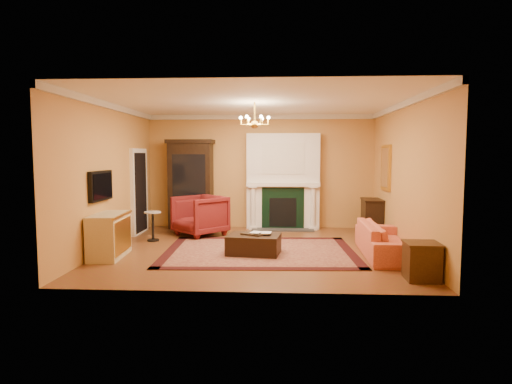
# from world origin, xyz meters

# --- Properties ---
(floor) EXTENTS (6.00, 5.50, 0.02)m
(floor) POSITION_xyz_m (0.00, 0.00, -0.01)
(floor) COLOR brown
(floor) RESTS_ON ground
(ceiling) EXTENTS (6.00, 5.50, 0.02)m
(ceiling) POSITION_xyz_m (0.00, 0.00, 3.01)
(ceiling) COLOR white
(ceiling) RESTS_ON wall_back
(wall_back) EXTENTS (6.00, 0.02, 3.00)m
(wall_back) POSITION_xyz_m (0.00, 2.76, 1.50)
(wall_back) COLOR #BD8544
(wall_back) RESTS_ON floor
(wall_front) EXTENTS (6.00, 0.02, 3.00)m
(wall_front) POSITION_xyz_m (0.00, -2.76, 1.50)
(wall_front) COLOR #BD8544
(wall_front) RESTS_ON floor
(wall_left) EXTENTS (0.02, 5.50, 3.00)m
(wall_left) POSITION_xyz_m (-3.01, 0.00, 1.50)
(wall_left) COLOR #BD8544
(wall_left) RESTS_ON floor
(wall_right) EXTENTS (0.02, 5.50, 3.00)m
(wall_right) POSITION_xyz_m (3.01, 0.00, 1.50)
(wall_right) COLOR #BD8544
(wall_right) RESTS_ON floor
(fireplace) EXTENTS (1.90, 0.70, 2.50)m
(fireplace) POSITION_xyz_m (0.60, 2.57, 1.19)
(fireplace) COLOR white
(fireplace) RESTS_ON wall_back
(crown_molding) EXTENTS (6.00, 5.50, 0.12)m
(crown_molding) POSITION_xyz_m (0.00, 0.96, 2.94)
(crown_molding) COLOR silver
(crown_molding) RESTS_ON ceiling
(doorway) EXTENTS (0.08, 1.05, 2.10)m
(doorway) POSITION_xyz_m (-2.95, 1.70, 1.05)
(doorway) COLOR silver
(doorway) RESTS_ON wall_left
(tv_panel) EXTENTS (0.09, 0.95, 0.58)m
(tv_panel) POSITION_xyz_m (-2.95, -0.60, 1.35)
(tv_panel) COLOR black
(tv_panel) RESTS_ON wall_left
(gilt_mirror) EXTENTS (0.06, 0.76, 1.05)m
(gilt_mirror) POSITION_xyz_m (2.97, 1.40, 1.65)
(gilt_mirror) COLOR gold
(gilt_mirror) RESTS_ON wall_right
(chandelier) EXTENTS (0.63, 0.55, 0.53)m
(chandelier) POSITION_xyz_m (-0.00, 0.00, 2.61)
(chandelier) COLOR gold
(chandelier) RESTS_ON ceiling
(oriental_rug) EXTENTS (3.91, 2.99, 0.02)m
(oriental_rug) POSITION_xyz_m (0.11, -0.20, 0.01)
(oriental_rug) COLOR #4D1017
(oriental_rug) RESTS_ON floor
(china_cabinet) EXTENTS (1.14, 0.55, 2.24)m
(china_cabinet) POSITION_xyz_m (-1.83, 2.49, 1.12)
(china_cabinet) COLOR black
(china_cabinet) RESTS_ON floor
(wingback_armchair) EXTENTS (1.42, 1.42, 1.07)m
(wingback_armchair) POSITION_xyz_m (-1.41, 1.48, 0.53)
(wingback_armchair) COLOR maroon
(wingback_armchair) RESTS_ON floor
(pedestal_table) EXTENTS (0.38, 0.38, 0.67)m
(pedestal_table) POSITION_xyz_m (-2.35, 0.75, 0.39)
(pedestal_table) COLOR black
(pedestal_table) RESTS_ON floor
(commode) EXTENTS (0.60, 1.15, 0.83)m
(commode) POSITION_xyz_m (-2.73, -0.80, 0.42)
(commode) COLOR beige
(commode) RESTS_ON floor
(coral_sofa) EXTENTS (0.70, 2.18, 0.84)m
(coral_sofa) POSITION_xyz_m (2.55, -0.42, 0.42)
(coral_sofa) COLOR #E9694A
(coral_sofa) RESTS_ON floor
(end_table) EXTENTS (0.50, 0.50, 0.56)m
(end_table) POSITION_xyz_m (2.72, -2.01, 0.28)
(end_table) COLOR #3C2510
(end_table) RESTS_ON floor
(console_table) EXTENTS (0.46, 0.77, 0.84)m
(console_table) POSITION_xyz_m (2.78, 1.88, 0.42)
(console_table) COLOR black
(console_table) RESTS_ON floor
(leather_ottoman) EXTENTS (1.09, 0.85, 0.37)m
(leather_ottoman) POSITION_xyz_m (0.01, -0.42, 0.20)
(leather_ottoman) COLOR black
(leather_ottoman) RESTS_ON oriental_rug
(ottoman_tray) EXTENTS (0.54, 0.50, 0.03)m
(ottoman_tray) POSITION_xyz_m (0.01, -0.39, 0.40)
(ottoman_tray) COLOR black
(ottoman_tray) RESTS_ON leather_ottoman
(book_a) EXTENTS (0.19, 0.07, 0.26)m
(book_a) POSITION_xyz_m (-0.05, -0.39, 0.55)
(book_a) COLOR gray
(book_a) RESTS_ON ottoman_tray
(book_b) EXTENTS (0.19, 0.04, 0.26)m
(book_b) POSITION_xyz_m (0.16, -0.41, 0.55)
(book_b) COLOR gray
(book_b) RESTS_ON ottoman_tray
(topiary_left) EXTENTS (0.15, 0.15, 0.40)m
(topiary_left) POSITION_xyz_m (-0.13, 2.53, 1.45)
(topiary_left) COLOR tan
(topiary_left) RESTS_ON fireplace
(topiary_right) EXTENTS (0.16, 0.16, 0.44)m
(topiary_right) POSITION_xyz_m (1.33, 2.53, 1.47)
(topiary_right) COLOR tan
(topiary_right) RESTS_ON fireplace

